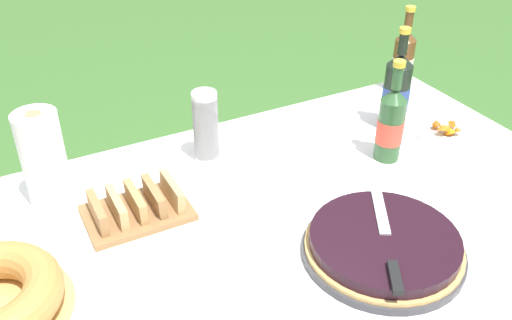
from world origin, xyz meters
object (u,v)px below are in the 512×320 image
bread_board (137,207)px  paper_towel_roll (44,159)px  cup_stack (206,127)px  cider_bottle_green (391,124)px  juice_bottle_red (396,92)px  cider_bottle_amber (403,60)px  berry_tart (384,246)px  serving_knife (387,242)px  snack_plate_left (449,135)px

bread_board → paper_towel_roll: bearing=137.7°
cup_stack → cider_bottle_green: bearing=-27.0°
cider_bottle_green → juice_bottle_red: (0.13, 0.14, 0.01)m
cider_bottle_amber → berry_tart: bearing=-131.8°
paper_towel_roll → bread_board: size_ratio=1.00×
cider_bottle_green → paper_towel_roll: cider_bottle_green is taller
juice_bottle_red → bread_board: size_ratio=1.27×
serving_knife → cider_bottle_green: 0.46m
bread_board → juice_bottle_red: bearing=4.2°
cider_bottle_green → snack_plate_left: cider_bottle_green is taller
cider_bottle_green → bread_board: cider_bottle_green is taller
juice_bottle_red → berry_tart: bearing=-130.7°
serving_knife → paper_towel_roll: paper_towel_roll is taller
cider_bottle_green → cider_bottle_amber: bearing=46.1°
paper_towel_roll → juice_bottle_red: bearing=-5.4°
cider_bottle_amber → paper_towel_roll: (-1.24, -0.11, 0.02)m
cup_stack → juice_bottle_red: size_ratio=0.65×
berry_tart → cider_bottle_green: (0.27, 0.33, 0.08)m
snack_plate_left → bread_board: size_ratio=0.76×
serving_knife → bread_board: size_ratio=1.29×
serving_knife → cider_bottle_amber: (0.62, 0.70, 0.05)m
juice_bottle_red → paper_towel_roll: size_ratio=1.27×
cup_stack → cider_bottle_green: 0.52m
serving_knife → paper_towel_roll: (-0.62, 0.59, 0.07)m
cider_bottle_green → cider_bottle_amber: 0.47m
serving_knife → cup_stack: 0.62m
snack_plate_left → paper_towel_roll: (-1.15, 0.24, 0.12)m
cup_stack → cider_bottle_amber: (0.80, 0.10, 0.01)m
serving_knife → snack_plate_left: (0.53, 0.36, -0.05)m
cup_stack → snack_plate_left: bearing=-18.5°
bread_board → snack_plate_left: bearing=-4.4°
serving_knife → cider_bottle_amber: bearing=-10.9°
cider_bottle_green → paper_towel_roll: bearing=165.5°
berry_tart → juice_bottle_red: size_ratio=1.14×
cider_bottle_amber → paper_towel_roll: cider_bottle_amber is taller
cup_stack → cider_bottle_green: (0.47, -0.24, 0.01)m
juice_bottle_red → snack_plate_left: bearing=-50.0°
berry_tart → bread_board: 0.61m
cider_bottle_amber → snack_plate_left: 0.37m
bread_board → cider_bottle_green: bearing=-5.8°
berry_tart → serving_knife: bearing=-120.6°
cup_stack → paper_towel_roll: (-0.44, -0.00, 0.02)m
cup_stack → cider_bottle_amber: size_ratio=0.71×
serving_knife → juice_bottle_red: bearing=-9.7°
berry_tart → cider_bottle_amber: 0.91m
cider_bottle_amber → paper_towel_roll: 1.24m
berry_tart → paper_towel_roll: (-0.63, 0.57, 0.10)m
cider_bottle_green → cider_bottle_amber: (0.33, 0.34, 0.00)m
bread_board → cider_bottle_amber: bearing=14.2°
bread_board → berry_tart: bearing=-41.5°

